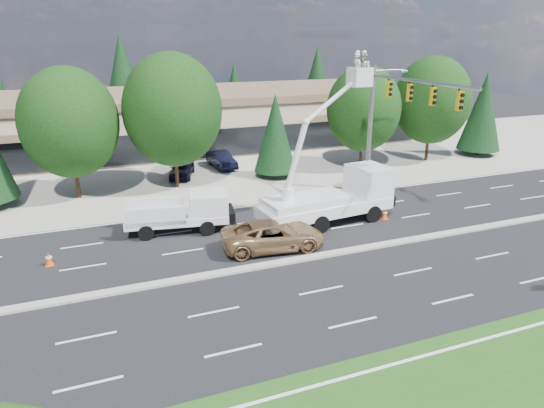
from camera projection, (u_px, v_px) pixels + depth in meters
name	position (u px, v px, depth m)	size (l,w,h in m)	color
ground	(293.00, 261.00, 24.71)	(140.00, 140.00, 0.00)	black
concrete_apron	(201.00, 167.00, 42.30)	(140.00, 22.00, 0.01)	gray
road_median	(293.00, 260.00, 24.70)	(120.00, 0.55, 0.12)	gray
strip_mall	(177.00, 118.00, 50.14)	(50.40, 15.40, 5.50)	tan
tree_front_c	(69.00, 123.00, 32.71)	(6.55, 6.55, 9.09)	#332114
tree_front_d	(173.00, 110.00, 34.96)	(7.14, 7.14, 9.91)	#332114
tree_front_e	(275.00, 133.00, 38.45)	(3.39, 3.39, 6.68)	#332114
tree_front_f	(364.00, 109.00, 40.71)	(6.24, 6.24, 8.65)	#332114
tree_front_g	(432.00, 100.00, 42.99)	(6.72, 6.72, 9.32)	#332114
tree_front_h	(483.00, 111.00, 45.48)	(3.93, 3.93, 7.75)	#332114
tree_back_b	(123.00, 79.00, 58.30)	(5.67, 5.67, 11.17)	#332114
tree_back_c	(235.00, 90.00, 63.74)	(3.87, 3.87, 7.63)	#332114
tree_back_d	(317.00, 79.00, 67.53)	(4.84, 4.84, 9.55)	#332114
signal_mast	(389.00, 112.00, 32.37)	(2.76, 10.16, 9.00)	gray
utility_pickup	(184.00, 216.00, 28.33)	(6.14, 3.12, 2.25)	white
bucket_truck	(336.00, 188.00, 29.39)	(8.65, 3.42, 10.11)	white
traffic_cone_a	(49.00, 259.00, 24.20)	(0.40, 0.40, 0.70)	#F24C07
traffic_cone_b	(228.00, 236.00, 26.91)	(0.40, 0.40, 0.70)	#F24C07
traffic_cone_c	(283.00, 228.00, 28.02)	(0.40, 0.40, 0.70)	#F24C07
traffic_cone_d	(385.00, 214.00, 30.35)	(0.40, 0.40, 0.70)	#F24C07
minivan	(273.00, 235.00, 25.98)	(2.56, 5.55, 1.54)	#A67C50
parked_car_west	(182.00, 168.00, 39.28)	(1.68, 4.18, 1.42)	black
parked_car_east	(222.00, 160.00, 42.11)	(1.47, 4.20, 1.38)	black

